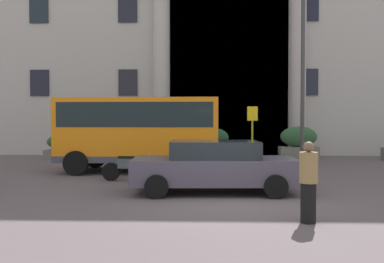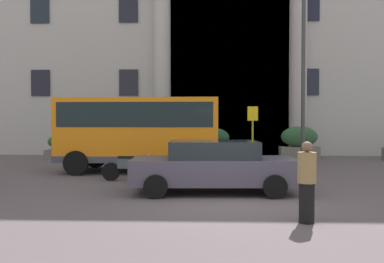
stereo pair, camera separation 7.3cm
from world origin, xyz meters
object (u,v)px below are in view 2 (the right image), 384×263
Objects in this scene: bus_stop_sign at (253,130)px; lamppost_plaza_centre at (303,53)px; white_taxi_kerbside at (214,166)px; hedge_planter_far_west at (125,145)px; hedge_planter_entrance_right at (299,143)px; orange_minibus at (140,128)px; pedestrian_man_crossing at (307,182)px; hedge_planter_west at (65,147)px; scooter_by_planter at (130,167)px; hedge_planter_entrance_left at (213,144)px.

lamppost_plaza_centre is (2.46, 1.50, 3.46)m from bus_stop_sign.
white_taxi_kerbside is at bearing -118.86° from lamppost_plaza_centre.
bus_stop_sign is 7.19m from hedge_planter_far_west.
lamppost_plaza_centre reaches higher than hedge_planter_entrance_right.
lamppost_plaza_centre is at bearing -98.83° from hedge_planter_entrance_right.
pedestrian_man_crossing is (4.55, -7.95, -0.89)m from orange_minibus.
hedge_planter_west is at bearing 134.83° from orange_minibus.
orange_minibus is 2.80m from scooter_by_planter.
lamppost_plaza_centre reaches higher than scooter_by_planter.
hedge_planter_far_west is (-6.16, 3.60, -0.90)m from bus_stop_sign.
hedge_planter_entrance_right is 1.05× the size of hedge_planter_west.
pedestrian_man_crossing is at bearing -82.76° from hedge_planter_entrance_left.
bus_stop_sign is 6.45m from white_taxi_kerbside.
hedge_planter_entrance_left is 0.20× the size of lamppost_plaza_centre.
bus_stop_sign is (4.54, 1.56, -0.09)m from orange_minibus.
lamppost_plaza_centre is (-0.36, -2.34, 4.25)m from hedge_planter_entrance_right.
hedge_planter_entrance_right reaches higher than hedge_planter_far_west.
hedge_planter_entrance_right reaches higher than pedestrian_man_crossing.
pedestrian_man_crossing is 0.18× the size of lamppost_plaza_centre.
pedestrian_man_crossing reaches higher than white_taxi_kerbside.
hedge_planter_entrance_left is (4.52, -0.11, 0.07)m from hedge_planter_far_west.
lamppost_plaza_centre is (11.68, -1.84, 4.44)m from hedge_planter_west.
pedestrian_man_crossing reaches higher than scooter_by_planter.
hedge_planter_entrance_right is 0.22× the size of lamppost_plaza_centre.
white_taxi_kerbside is at bearing -140.72° from pedestrian_man_crossing.
pedestrian_man_crossing is at bearing -102.56° from lamppost_plaza_centre.
white_taxi_kerbside is (7.46, -9.50, 0.12)m from hedge_planter_west.
orange_minibus is 9.18m from hedge_planter_entrance_right.
white_taxi_kerbside is at bearing -57.59° from orange_minibus.
pedestrian_man_crossing is (-2.82, -13.34, -0.02)m from hedge_planter_entrance_right.
white_taxi_kerbside is (2.79, -4.59, -0.95)m from orange_minibus.
hedge_planter_far_west is at bearing 112.55° from white_taxi_kerbside.
hedge_planter_west is 0.94× the size of scooter_by_planter.
hedge_planter_far_west is 9.89m from lamppost_plaza_centre.
orange_minibus is 3.07× the size of scooter_by_planter.
scooter_by_planter is at bearing -128.95° from pedestrian_man_crossing.
orange_minibus is 3.47× the size of hedge_planter_entrance_left.
white_taxi_kerbside is (-1.76, -6.15, -0.86)m from bus_stop_sign.
lamppost_plaza_centre is at bearing -25.88° from hedge_planter_entrance_left.
bus_stop_sign reaches higher than scooter_by_planter.
hedge_planter_far_west is 10.70m from white_taxi_kerbside.
orange_minibus is 5.89m from hedge_planter_entrance_left.
hedge_planter_entrance_left is 0.89× the size of scooter_by_planter.
hedge_planter_west is 1.17× the size of pedestrian_man_crossing.
hedge_planter_far_west is at bearing 149.67° from bus_stop_sign.
orange_minibus reaches higher than white_taxi_kerbside.
hedge_planter_entrance_left reaches higher than hedge_planter_west.
lamppost_plaza_centre reaches higher than orange_minibus.
hedge_planter_west is (-4.68, 4.90, -1.07)m from orange_minibus.
lamppost_plaza_centre is at bearing -8.97° from hedge_planter_west.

